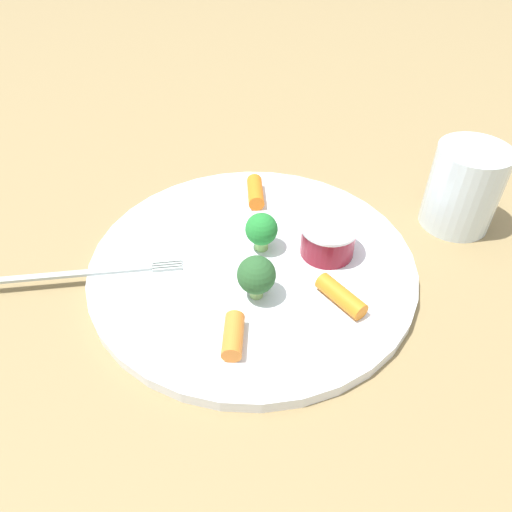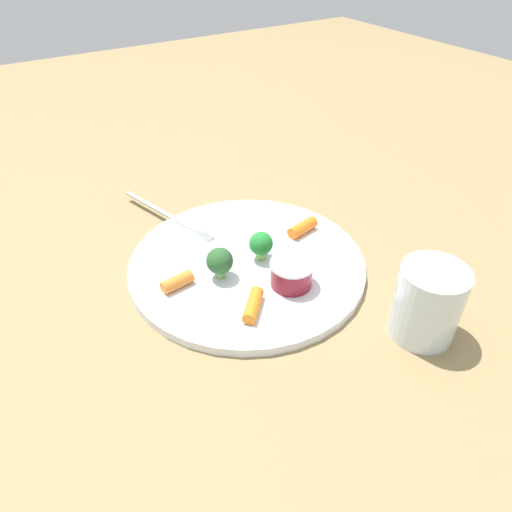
{
  "view_description": "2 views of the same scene",
  "coord_description": "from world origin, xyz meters",
  "px_view_note": "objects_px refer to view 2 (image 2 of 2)",
  "views": [
    {
      "loc": [
        -0.34,
        -0.05,
        0.33
      ],
      "look_at": [
        -0.0,
        -0.0,
        0.02
      ],
      "focal_mm": 34.13,
      "sensor_mm": 36.0,
      "label": 1
    },
    {
      "loc": [
        -0.25,
        -0.42,
        0.39
      ],
      "look_at": [
        0.01,
        -0.01,
        0.02
      ],
      "focal_mm": 32.77,
      "sensor_mm": 36.0,
      "label": 2
    }
  ],
  "objects_px": {
    "fork": "(168,215)",
    "sauce_cup": "(292,274)",
    "broccoli_floret_1": "(261,244)",
    "broccoli_floret_0": "(220,261)",
    "carrot_stick_2": "(303,228)",
    "carrot_stick_1": "(253,305)",
    "plate": "(247,264)",
    "carrot_stick_0": "(177,282)",
    "drinking_glass": "(428,303)"
  },
  "relations": [
    {
      "from": "broccoli_floret_0",
      "to": "carrot_stick_0",
      "type": "distance_m",
      "value": 0.06
    },
    {
      "from": "carrot_stick_0",
      "to": "drinking_glass",
      "type": "distance_m",
      "value": 0.29
    },
    {
      "from": "plate",
      "to": "carrot_stick_1",
      "type": "xyz_separation_m",
      "value": [
        -0.04,
        -0.08,
        0.01
      ]
    },
    {
      "from": "plate",
      "to": "carrot_stick_1",
      "type": "bearing_deg",
      "value": -117.22
    },
    {
      "from": "sauce_cup",
      "to": "fork",
      "type": "bearing_deg",
      "value": 106.25
    },
    {
      "from": "fork",
      "to": "carrot_stick_1",
      "type": "bearing_deg",
      "value": -89.77
    },
    {
      "from": "broccoli_floret_1",
      "to": "carrot_stick_1",
      "type": "bearing_deg",
      "value": -128.05
    },
    {
      "from": "plate",
      "to": "carrot_stick_0",
      "type": "xyz_separation_m",
      "value": [
        -0.1,
        0.0,
        0.01
      ]
    },
    {
      "from": "sauce_cup",
      "to": "broccoli_floret_0",
      "type": "height_order",
      "value": "broccoli_floret_0"
    },
    {
      "from": "broccoli_floret_0",
      "to": "sauce_cup",
      "type": "bearing_deg",
      "value": -41.37
    },
    {
      "from": "sauce_cup",
      "to": "carrot_stick_2",
      "type": "height_order",
      "value": "sauce_cup"
    },
    {
      "from": "carrot_stick_0",
      "to": "fork",
      "type": "relative_size",
      "value": 0.21
    },
    {
      "from": "carrot_stick_1",
      "to": "broccoli_floret_0",
      "type": "bearing_deg",
      "value": 91.92
    },
    {
      "from": "plate",
      "to": "sauce_cup",
      "type": "height_order",
      "value": "sauce_cup"
    },
    {
      "from": "plate",
      "to": "carrot_stick_1",
      "type": "relative_size",
      "value": 6.32
    },
    {
      "from": "carrot_stick_1",
      "to": "carrot_stick_2",
      "type": "height_order",
      "value": "carrot_stick_2"
    },
    {
      "from": "sauce_cup",
      "to": "carrot_stick_2",
      "type": "xyz_separation_m",
      "value": [
        0.08,
        0.08,
        -0.01
      ]
    },
    {
      "from": "fork",
      "to": "broccoli_floret_0",
      "type": "bearing_deg",
      "value": -90.52
    },
    {
      "from": "broccoli_floret_0",
      "to": "carrot_stick_1",
      "type": "height_order",
      "value": "broccoli_floret_0"
    },
    {
      "from": "carrot_stick_0",
      "to": "carrot_stick_1",
      "type": "xyz_separation_m",
      "value": [
        0.06,
        -0.08,
        -0.0
      ]
    },
    {
      "from": "drinking_glass",
      "to": "plate",
      "type": "bearing_deg",
      "value": 117.31
    },
    {
      "from": "carrot_stick_1",
      "to": "drinking_glass",
      "type": "distance_m",
      "value": 0.19
    },
    {
      "from": "plate",
      "to": "carrot_stick_2",
      "type": "distance_m",
      "value": 0.1
    },
    {
      "from": "broccoli_floret_1",
      "to": "carrot_stick_0",
      "type": "bearing_deg",
      "value": 176.84
    },
    {
      "from": "carrot_stick_0",
      "to": "plate",
      "type": "bearing_deg",
      "value": -0.29
    },
    {
      "from": "carrot_stick_2",
      "to": "sauce_cup",
      "type": "bearing_deg",
      "value": -133.93
    },
    {
      "from": "broccoli_floret_1",
      "to": "carrot_stick_0",
      "type": "height_order",
      "value": "broccoli_floret_1"
    },
    {
      "from": "plate",
      "to": "carrot_stick_0",
      "type": "distance_m",
      "value": 0.1
    },
    {
      "from": "broccoli_floret_1",
      "to": "carrot_stick_1",
      "type": "distance_m",
      "value": 0.1
    },
    {
      "from": "sauce_cup",
      "to": "broccoli_floret_0",
      "type": "relative_size",
      "value": 1.29
    },
    {
      "from": "broccoli_floret_1",
      "to": "fork",
      "type": "relative_size",
      "value": 0.21
    },
    {
      "from": "carrot_stick_2",
      "to": "fork",
      "type": "height_order",
      "value": "carrot_stick_2"
    },
    {
      "from": "plate",
      "to": "broccoli_floret_0",
      "type": "xyz_separation_m",
      "value": [
        -0.05,
        -0.01,
        0.03
      ]
    },
    {
      "from": "sauce_cup",
      "to": "carrot_stick_2",
      "type": "bearing_deg",
      "value": 46.07
    },
    {
      "from": "plate",
      "to": "carrot_stick_0",
      "type": "height_order",
      "value": "carrot_stick_0"
    },
    {
      "from": "broccoli_floret_1",
      "to": "drinking_glass",
      "type": "height_order",
      "value": "drinking_glass"
    },
    {
      "from": "carrot_stick_1",
      "to": "drinking_glass",
      "type": "xyz_separation_m",
      "value": [
        0.15,
        -0.12,
        0.02
      ]
    },
    {
      "from": "carrot_stick_0",
      "to": "sauce_cup",
      "type": "bearing_deg",
      "value": -30.05
    },
    {
      "from": "sauce_cup",
      "to": "carrot_stick_0",
      "type": "bearing_deg",
      "value": 149.95
    },
    {
      "from": "fork",
      "to": "sauce_cup",
      "type": "bearing_deg",
      "value": -73.75
    },
    {
      "from": "sauce_cup",
      "to": "carrot_stick_0",
      "type": "height_order",
      "value": "sauce_cup"
    },
    {
      "from": "broccoli_floret_1",
      "to": "carrot_stick_2",
      "type": "relative_size",
      "value": 0.85
    },
    {
      "from": "sauce_cup",
      "to": "carrot_stick_1",
      "type": "distance_m",
      "value": 0.07
    },
    {
      "from": "sauce_cup",
      "to": "plate",
      "type": "bearing_deg",
      "value": 106.98
    },
    {
      "from": "broccoli_floret_0",
      "to": "carrot_stick_1",
      "type": "xyz_separation_m",
      "value": [
        0.0,
        -0.07,
        -0.02
      ]
    },
    {
      "from": "fork",
      "to": "plate",
      "type": "bearing_deg",
      "value": -74.08
    },
    {
      "from": "carrot_stick_0",
      "to": "drinking_glass",
      "type": "relative_size",
      "value": 0.46
    },
    {
      "from": "sauce_cup",
      "to": "drinking_glass",
      "type": "xyz_separation_m",
      "value": [
        0.08,
        -0.13,
        0.02
      ]
    },
    {
      "from": "carrot_stick_0",
      "to": "carrot_stick_2",
      "type": "bearing_deg",
      "value": 3.36
    },
    {
      "from": "fork",
      "to": "broccoli_floret_1",
      "type": "bearing_deg",
      "value": -68.91
    }
  ]
}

